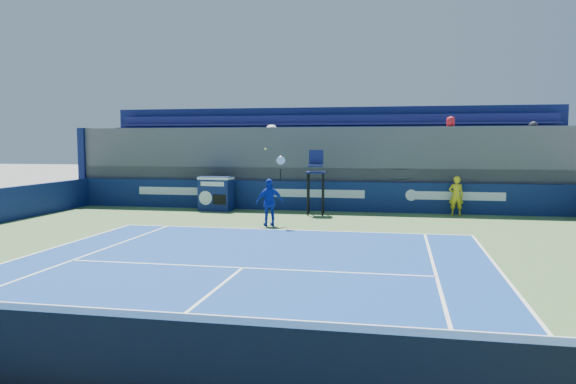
% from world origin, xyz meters
% --- Properties ---
extents(ball_person, '(0.55, 0.36, 1.49)m').
position_xyz_m(ball_person, '(5.45, 16.66, 0.76)').
color(ball_person, yellow).
rests_on(ball_person, apron).
extents(tennis_net, '(11.65, 0.08, 1.10)m').
position_xyz_m(tennis_net, '(0.00, 0.00, 0.56)').
color(tennis_net, black).
rests_on(tennis_net, ground).
extents(back_hoarding, '(20.40, 0.21, 1.20)m').
position_xyz_m(back_hoarding, '(0.00, 17.10, 0.60)').
color(back_hoarding, '#0D1D4D').
rests_on(back_hoarding, ground).
extents(match_clock, '(1.37, 0.83, 1.40)m').
position_xyz_m(match_clock, '(-3.95, 16.35, 0.74)').
color(match_clock, '#101D53').
rests_on(match_clock, ground).
extents(umpire_chair, '(0.76, 0.76, 2.48)m').
position_xyz_m(umpire_chair, '(0.21, 15.87, 1.53)').
color(umpire_chair, black).
rests_on(umpire_chair, ground).
extents(tennis_player, '(1.02, 0.74, 2.57)m').
position_xyz_m(tennis_player, '(-0.84, 12.63, 0.80)').
color(tennis_player, '#142DA9').
rests_on(tennis_player, apron).
extents(stadium_seating, '(21.00, 4.05, 4.40)m').
position_xyz_m(stadium_seating, '(0.00, 19.15, 1.83)').
color(stadium_seating, '#4C4C51').
rests_on(stadium_seating, ground).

